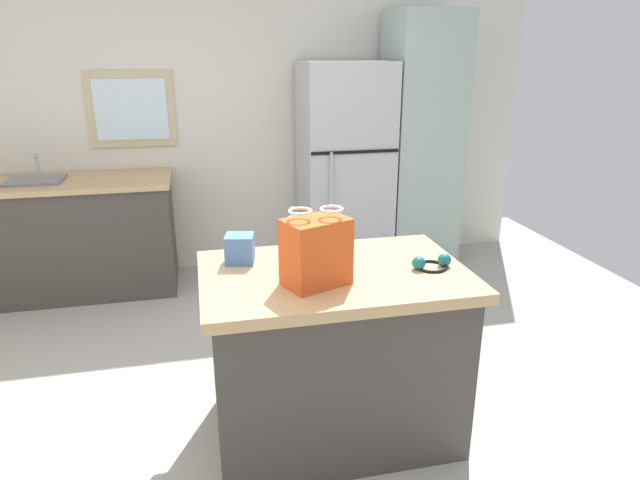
{
  "coord_description": "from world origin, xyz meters",
  "views": [
    {
      "loc": [
        -0.3,
        -2.34,
        1.85
      ],
      "look_at": [
        0.29,
        0.26,
        0.93
      ],
      "focal_mm": 30.99,
      "sensor_mm": 36.0,
      "label": 1
    }
  ],
  "objects_px": {
    "shopping_bag": "(316,251)",
    "small_box": "(240,249)",
    "bottle": "(293,237)",
    "kitchen_island": "(334,353)",
    "refrigerator": "(344,171)",
    "tall_cabinet": "(420,145)",
    "ear_defenders": "(431,263)"
  },
  "relations": [
    {
      "from": "shopping_bag",
      "to": "small_box",
      "type": "distance_m",
      "value": 0.46
    },
    {
      "from": "shopping_bag",
      "to": "bottle",
      "type": "distance_m",
      "value": 0.31
    },
    {
      "from": "kitchen_island",
      "to": "bottle",
      "type": "bearing_deg",
      "value": 132.88
    },
    {
      "from": "refrigerator",
      "to": "small_box",
      "type": "distance_m",
      "value": 2.2
    },
    {
      "from": "refrigerator",
      "to": "kitchen_island",
      "type": "bearing_deg",
      "value": -106.32
    },
    {
      "from": "tall_cabinet",
      "to": "small_box",
      "type": "relative_size",
      "value": 15.66
    },
    {
      "from": "small_box",
      "to": "ear_defenders",
      "type": "height_order",
      "value": "small_box"
    },
    {
      "from": "refrigerator",
      "to": "bottle",
      "type": "relative_size",
      "value": 6.61
    },
    {
      "from": "kitchen_island",
      "to": "shopping_bag",
      "type": "bearing_deg",
      "value": -131.7
    },
    {
      "from": "tall_cabinet",
      "to": "ear_defenders",
      "type": "xyz_separation_m",
      "value": [
        -0.84,
        -2.21,
        -0.18
      ]
    },
    {
      "from": "tall_cabinet",
      "to": "bottle",
      "type": "height_order",
      "value": "tall_cabinet"
    },
    {
      "from": "refrigerator",
      "to": "bottle",
      "type": "xyz_separation_m",
      "value": [
        -0.79,
        -1.97,
        0.12
      ]
    },
    {
      "from": "ear_defenders",
      "to": "shopping_bag",
      "type": "bearing_deg",
      "value": -173.61
    },
    {
      "from": "refrigerator",
      "to": "ear_defenders",
      "type": "distance_m",
      "value": 2.21
    },
    {
      "from": "kitchen_island",
      "to": "small_box",
      "type": "xyz_separation_m",
      "value": [
        -0.41,
        0.21,
        0.5
      ]
    },
    {
      "from": "shopping_bag",
      "to": "small_box",
      "type": "height_order",
      "value": "shopping_bag"
    },
    {
      "from": "tall_cabinet",
      "to": "small_box",
      "type": "distance_m",
      "value": 2.59
    },
    {
      "from": "tall_cabinet",
      "to": "small_box",
      "type": "height_order",
      "value": "tall_cabinet"
    },
    {
      "from": "tall_cabinet",
      "to": "bottle",
      "type": "xyz_separation_m",
      "value": [
        -1.46,
        -1.97,
        -0.08
      ]
    },
    {
      "from": "refrigerator",
      "to": "shopping_bag",
      "type": "height_order",
      "value": "refrigerator"
    },
    {
      "from": "refrigerator",
      "to": "ear_defenders",
      "type": "xyz_separation_m",
      "value": [
        -0.17,
        -2.21,
        0.02
      ]
    },
    {
      "from": "refrigerator",
      "to": "shopping_bag",
      "type": "distance_m",
      "value": 2.39
    },
    {
      "from": "bottle",
      "to": "ear_defenders",
      "type": "bearing_deg",
      "value": -21.17
    },
    {
      "from": "refrigerator",
      "to": "ear_defenders",
      "type": "height_order",
      "value": "refrigerator"
    },
    {
      "from": "ear_defenders",
      "to": "kitchen_island",
      "type": "bearing_deg",
      "value": 171.91
    },
    {
      "from": "shopping_bag",
      "to": "bottle",
      "type": "xyz_separation_m",
      "value": [
        -0.05,
        0.3,
        -0.03
      ]
    },
    {
      "from": "kitchen_island",
      "to": "refrigerator",
      "type": "height_order",
      "value": "refrigerator"
    },
    {
      "from": "shopping_bag",
      "to": "bottle",
      "type": "bearing_deg",
      "value": 98.88
    },
    {
      "from": "kitchen_island",
      "to": "shopping_bag",
      "type": "xyz_separation_m",
      "value": [
        -0.11,
        -0.13,
        0.59
      ]
    },
    {
      "from": "refrigerator",
      "to": "small_box",
      "type": "height_order",
      "value": "refrigerator"
    },
    {
      "from": "kitchen_island",
      "to": "ear_defenders",
      "type": "relative_size",
      "value": 6.19
    },
    {
      "from": "tall_cabinet",
      "to": "shopping_bag",
      "type": "xyz_separation_m",
      "value": [
        -1.41,
        -2.27,
        -0.05
      ]
    }
  ]
}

